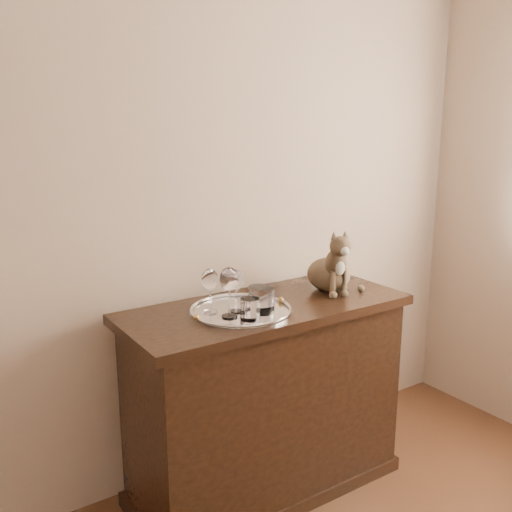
{
  "coord_description": "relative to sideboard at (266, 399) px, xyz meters",
  "views": [
    {
      "loc": [
        -0.67,
        0.11,
        1.59
      ],
      "look_at": [
        0.56,
        1.95,
        1.06
      ],
      "focal_mm": 40.0,
      "sensor_mm": 36.0,
      "label": 1
    }
  ],
  "objects": [
    {
      "name": "wine_glass_a",
      "position": [
        -0.25,
        0.02,
        0.52
      ],
      "size": [
        0.07,
        0.07,
        0.17
      ],
      "primitive_type": null,
      "color": "silver",
      "rests_on": "tray"
    },
    {
      "name": "tumbler_c",
      "position": [
        -0.06,
        -0.03,
        0.48
      ],
      "size": [
        0.08,
        0.08,
        0.09
      ],
      "primitive_type": "cylinder",
      "color": "white",
      "rests_on": "tray"
    },
    {
      "name": "wine_glass_c",
      "position": [
        -0.22,
        -0.07,
        0.53
      ],
      "size": [
        0.07,
        0.07,
        0.2
      ],
      "primitive_type": null,
      "color": "silver",
      "rests_on": "tray"
    },
    {
      "name": "tray",
      "position": [
        -0.14,
        -0.03,
        0.43
      ],
      "size": [
        0.4,
        0.4,
        0.01
      ],
      "primitive_type": "cylinder",
      "color": "silver",
      "rests_on": "sideboard"
    },
    {
      "name": "tumbler_a",
      "position": [
        -0.08,
        -0.1,
        0.48
      ],
      "size": [
        0.09,
        0.09,
        0.1
      ],
      "primitive_type": "cylinder",
      "color": "white",
      "rests_on": "tray"
    },
    {
      "name": "sideboard",
      "position": [
        0.0,
        0.0,
        0.0
      ],
      "size": [
        1.2,
        0.5,
        0.85
      ],
      "primitive_type": null,
      "color": "black",
      "rests_on": "ground"
    },
    {
      "name": "tumbler_b",
      "position": [
        -0.17,
        -0.14,
        0.47
      ],
      "size": [
        0.07,
        0.07,
        0.08
      ],
      "primitive_type": "cylinder",
      "color": "silver",
      "rests_on": "tray"
    },
    {
      "name": "wine_glass_d",
      "position": [
        -0.16,
        -0.03,
        0.52
      ],
      "size": [
        0.06,
        0.06,
        0.17
      ],
      "primitive_type": null,
      "color": "white",
      "rests_on": "tray"
    },
    {
      "name": "wall_back",
      "position": [
        -0.6,
        0.31,
        0.93
      ],
      "size": [
        4.0,
        0.1,
        2.7
      ],
      "primitive_type": "cube",
      "color": "#C5A893",
      "rests_on": "ground"
    },
    {
      "name": "cat",
      "position": [
        0.34,
        0.01,
        0.57
      ],
      "size": [
        0.34,
        0.33,
        0.28
      ],
      "primitive_type": null,
      "rotation": [
        0.0,
        0.0,
        -0.27
      ],
      "color": "#4B382D",
      "rests_on": "sideboard"
    }
  ]
}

